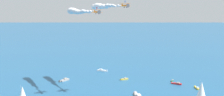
% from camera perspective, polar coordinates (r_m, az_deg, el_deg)
% --- Properties ---
extents(motorboat_near_centre, '(3.65, 11.22, 3.21)m').
position_cam_1_polar(motorboat_near_centre, '(159.05, 5.78, -10.66)').
color(motorboat_near_centre, '#9E9993').
rests_on(motorboat_near_centre, ground_plane).
extents(motorboat_far_stbd, '(4.25, 4.62, 1.45)m').
position_cam_1_polar(motorboat_far_stbd, '(196.17, 13.37, -7.22)').
color(motorboat_far_stbd, '#33704C').
rests_on(motorboat_far_stbd, ground_plane).
extents(motorboat_offshore, '(1.89, 6.37, 1.83)m').
position_cam_1_polar(motorboat_offshore, '(183.91, 18.53, -8.49)').
color(motorboat_offshore, gold).
rests_on(motorboat_offshore, ground_plane).
extents(motorboat_trailing, '(6.97, 5.85, 2.11)m').
position_cam_1_polar(motorboat_trailing, '(189.72, 14.21, -7.74)').
color(motorboat_trailing, '#B21E1E').
rests_on(motorboat_trailing, ground_plane).
extents(sailboat_ahead, '(6.79, 4.69, 8.48)m').
position_cam_1_polar(sailboat_ahead, '(164.55, -19.51, -9.36)').
color(sailboat_ahead, '#9E9993').
rests_on(sailboat_ahead, ground_plane).
extents(sailboat_outer_ring_b, '(10.56, 5.88, 13.56)m').
position_cam_1_polar(sailboat_outer_ring_b, '(157.91, 19.46, -9.24)').
color(sailboat_outer_ring_b, '#B21E1E').
rests_on(sailboat_outer_ring_b, ground_plane).
extents(motorboat_outer_ring_c, '(8.86, 5.10, 2.50)m').
position_cam_1_polar(motorboat_outer_ring_c, '(221.02, -2.11, -5.08)').
color(motorboat_outer_ring_c, white).
rests_on(motorboat_outer_ring_c, ground_plane).
extents(motorboat_outer_ring_d, '(6.71, 3.67, 1.89)m').
position_cam_1_polar(motorboat_outer_ring_d, '(195.36, 2.67, -7.01)').
color(motorboat_outer_ring_d, gold).
rests_on(motorboat_outer_ring_d, ground_plane).
extents(motorboat_outer_ring_f, '(7.98, 7.46, 2.52)m').
position_cam_1_polar(motorboat_outer_ring_f, '(195.08, -10.84, -7.13)').
color(motorboat_outer_ring_f, '#9E9993').
rests_on(motorboat_outer_ring_f, ground_plane).
extents(biplane_lead, '(7.16, 7.06, 3.56)m').
position_cam_1_polar(biplane_lead, '(152.39, 2.95, 9.57)').
color(biplane_lead, orange).
extents(wingwalker_lead, '(0.89, 0.44, 1.76)m').
position_cam_1_polar(wingwalker_lead, '(152.43, 2.96, 10.39)').
color(wingwalker_lead, '#1E4CB2').
extents(smoke_trail_lead, '(17.37, 35.40, 4.68)m').
position_cam_1_polar(smoke_trail_lead, '(178.81, -2.67, 9.37)').
color(smoke_trail_lead, silver).
extents(biplane_wingman, '(7.16, 7.06, 3.56)m').
position_cam_1_polar(biplane_wingman, '(149.23, -3.45, 8.15)').
color(biplane_wingman, orange).
extents(wingwalker_wingman, '(1.42, 0.66, 1.53)m').
position_cam_1_polar(wingwalker_wingman, '(149.21, -3.45, 8.97)').
color(wingwalker_wingman, red).
extents(smoke_trail_wingman, '(18.20, 36.17, 4.52)m').
position_cam_1_polar(smoke_trail_wingman, '(177.61, -8.19, 8.19)').
color(smoke_trail_wingman, silver).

